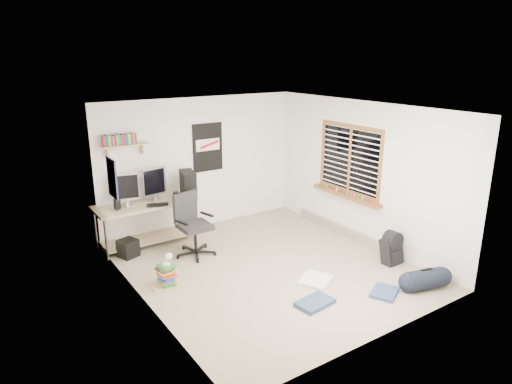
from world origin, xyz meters
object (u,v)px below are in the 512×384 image
office_chair (195,227)px  book_stack (165,275)px  backpack (391,251)px  duffel_bag (425,280)px  desk (146,224)px

office_chair → book_stack: bearing=-154.6°
backpack → book_stack: bearing=157.2°
backpack → duffel_bag: (-0.27, -0.85, -0.06)m
desk → duffel_bag: desk is taller
desk → backpack: bearing=-52.0°
desk → backpack: (3.00, -2.95, -0.16)m
desk → office_chair: (0.51, -0.92, 0.12)m
backpack → book_stack: backpack is taller
duffel_bag → book_stack: size_ratio=1.22×
office_chair → backpack: size_ratio=2.42×
duffel_bag → book_stack: 3.76m
desk → book_stack: desk is taller
desk → office_chair: size_ratio=1.61×
desk → book_stack: (-0.33, -1.62, -0.21)m
backpack → office_chair: bearing=139.7°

